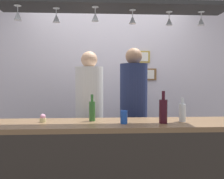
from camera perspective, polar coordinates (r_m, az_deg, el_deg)
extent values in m
cube|color=silver|center=(3.71, -0.90, 1.51)|extent=(4.40, 0.06, 2.60)
cube|color=brown|center=(2.30, 0.66, -8.35)|extent=(2.70, 0.55, 0.04)
cube|color=black|center=(2.41, 0.58, 19.08)|extent=(2.20, 0.36, 0.04)
cylinder|color=silver|center=(2.44, -21.52, 18.07)|extent=(0.06, 0.06, 0.00)
cylinder|color=silver|center=(2.44, -21.51, 17.44)|extent=(0.01, 0.01, 0.05)
cone|color=silver|center=(2.42, -21.49, 15.96)|extent=(0.07, 0.07, 0.08)
cylinder|color=silver|center=(2.43, -13.12, 18.28)|extent=(0.06, 0.06, 0.00)
cylinder|color=silver|center=(2.42, -13.11, 17.66)|extent=(0.01, 0.01, 0.05)
cone|color=silver|center=(2.40, -13.09, 16.16)|extent=(0.07, 0.07, 0.08)
cylinder|color=silver|center=(2.34, -4.01, 18.97)|extent=(0.06, 0.06, 0.00)
cylinder|color=silver|center=(2.33, -4.01, 18.33)|extent=(0.01, 0.01, 0.05)
cone|color=silver|center=(2.31, -4.00, 16.78)|extent=(0.07, 0.07, 0.08)
cylinder|color=silver|center=(2.43, 4.91, 18.30)|extent=(0.06, 0.06, 0.00)
cylinder|color=silver|center=(2.43, 4.91, 17.68)|extent=(0.01, 0.01, 0.05)
cone|color=silver|center=(2.41, 4.90, 16.18)|extent=(0.07, 0.07, 0.08)
cylinder|color=silver|center=(2.55, 13.44, 17.51)|extent=(0.06, 0.06, 0.00)
cylinder|color=silver|center=(2.54, 13.43, 16.91)|extent=(0.01, 0.01, 0.05)
cone|color=silver|center=(2.53, 13.41, 15.48)|extent=(0.07, 0.07, 0.08)
cylinder|color=silver|center=(2.64, 20.45, 16.90)|extent=(0.06, 0.06, 0.00)
cylinder|color=silver|center=(2.63, 20.44, 16.32)|extent=(0.01, 0.01, 0.05)
cone|color=silver|center=(2.62, 20.42, 14.94)|extent=(0.07, 0.07, 0.08)
cube|color=#2D334C|center=(3.11, -5.35, -15.50)|extent=(0.17, 0.18, 0.81)
cylinder|color=white|center=(2.96, -5.41, -1.45)|extent=(0.34, 0.34, 0.70)
sphere|color=tan|center=(2.97, -5.44, 7.11)|extent=(0.20, 0.20, 0.20)
cube|color=#2D334C|center=(3.13, 5.09, -15.14)|extent=(0.17, 0.18, 0.83)
cylinder|color=navy|center=(2.99, 5.15, -0.82)|extent=(0.34, 0.34, 0.72)
sphere|color=#9E7556|center=(3.00, 5.19, 7.87)|extent=(0.21, 0.21, 0.21)
cylinder|color=silver|center=(2.42, 16.40, -5.34)|extent=(0.06, 0.06, 0.17)
cylinder|color=silver|center=(2.40, 16.43, -2.62)|extent=(0.03, 0.03, 0.06)
cylinder|color=#336B2D|center=(2.36, -4.75, -5.17)|extent=(0.06, 0.06, 0.19)
cylinder|color=#336B2D|center=(2.35, -4.76, -2.03)|extent=(0.03, 0.03, 0.07)
cylinder|color=#380F19|center=(2.28, 12.08, -5.12)|extent=(0.08, 0.08, 0.22)
cylinder|color=#380F19|center=(2.27, 12.12, -1.36)|extent=(0.03, 0.03, 0.08)
cylinder|color=#1E4CB2|center=(2.22, 2.85, -6.57)|extent=(0.07, 0.07, 0.12)
cylinder|color=beige|center=(2.39, -16.11, -6.99)|extent=(0.06, 0.06, 0.04)
sphere|color=pink|center=(2.39, -16.12, -6.23)|extent=(0.05, 0.05, 0.05)
cube|color=#B29338|center=(3.74, 7.29, 7.71)|extent=(0.22, 0.02, 0.18)
cube|color=white|center=(3.73, 7.33, 7.72)|extent=(0.17, 0.01, 0.14)
cube|color=brown|center=(3.74, 8.24, 3.58)|extent=(0.30, 0.02, 0.18)
cube|color=white|center=(3.72, 8.28, 3.59)|extent=(0.23, 0.01, 0.14)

